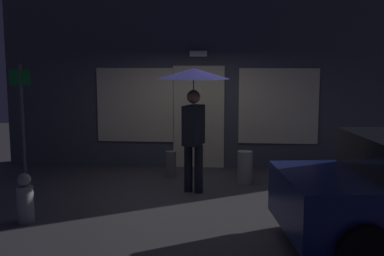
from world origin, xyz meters
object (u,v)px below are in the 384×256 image
object	(u,v)px
street_sign_post	(22,115)
sidewalk_bollard	(171,164)
sidewalk_bollard_2	(245,167)
person_with_umbrella	(194,93)
fire_hydrant	(25,200)

from	to	relation	value
street_sign_post	sidewalk_bollard	world-z (taller)	street_sign_post
sidewalk_bollard	sidewalk_bollard_2	bearing A→B (deg)	-14.72
person_with_umbrella	sidewalk_bollard	world-z (taller)	person_with_umbrella
sidewalk_bollard_2	fire_hydrant	bearing A→B (deg)	-142.09
person_with_umbrella	street_sign_post	bearing A→B (deg)	-80.23
street_sign_post	fire_hydrant	distance (m)	2.81
sidewalk_bollard	fire_hydrant	world-z (taller)	fire_hydrant
sidewalk_bollard	fire_hydrant	xyz separation A→B (m)	(-1.73, -2.87, 0.07)
street_sign_post	sidewalk_bollard	distance (m)	3.03
street_sign_post	fire_hydrant	xyz separation A→B (m)	(1.09, -2.42, -0.94)
street_sign_post	sidewalk_bollard	bearing A→B (deg)	9.09
sidewalk_bollard	sidewalk_bollard_2	world-z (taller)	sidewalk_bollard_2
sidewalk_bollard	sidewalk_bollard_2	size ratio (longest dim) A/B	0.84
person_with_umbrella	sidewalk_bollard_2	distance (m)	1.85
sidewalk_bollard_2	sidewalk_bollard	bearing A→B (deg)	165.28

